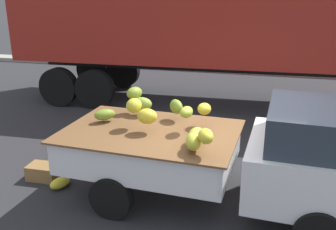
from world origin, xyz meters
TOP-DOWN VIEW (x-y plane):
  - ground at (0.00, 0.00)m, footprint 220.00×220.00m
  - curb_strip at (0.00, 9.57)m, footprint 80.00×0.80m
  - pickup_truck at (0.68, -0.33)m, footprint 4.87×2.13m
  - semi_trailer at (-0.56, 5.11)m, footprint 12.08×2.98m
  - fallen_banana_bunch_near_tailgate at (-2.74, -0.48)m, footprint 0.36×0.43m
  - produce_crate at (-3.18, -0.27)m, footprint 0.53×0.37m

SIDE VIEW (x-z plane):
  - ground at x=0.00m, z-range 0.00..0.00m
  - curb_strip at x=0.00m, z-range 0.00..0.16m
  - fallen_banana_bunch_near_tailgate at x=-2.74m, z-range 0.00..0.18m
  - produce_crate at x=-3.18m, z-range 0.00..0.26m
  - pickup_truck at x=0.68m, z-range 0.03..1.73m
  - semi_trailer at x=-0.56m, z-range 0.57..4.52m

